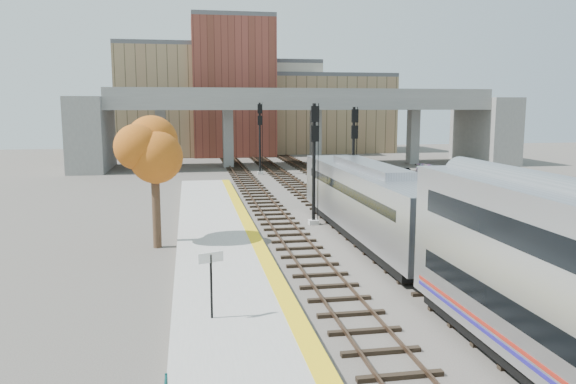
{
  "coord_description": "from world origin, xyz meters",
  "views": [
    {
      "loc": [
        -8.76,
        -24.17,
        7.41
      ],
      "look_at": [
        -3.17,
        7.44,
        2.5
      ],
      "focal_mm": 35.0,
      "sensor_mm": 36.0,
      "label": 1
    }
  ],
  "objects": [
    {
      "name": "ground",
      "position": [
        0.0,
        0.0,
        0.0
      ],
      "size": [
        160.0,
        160.0,
        0.0
      ],
      "primitive_type": "plane",
      "color": "#47423D",
      "rests_on": "ground"
    },
    {
      "name": "signal_mast_near",
      "position": [
        -1.1,
        9.79,
        3.87
      ],
      "size": [
        0.6,
        0.64,
        7.6
      ],
      "color": "#9E9E99",
      "rests_on": "ground"
    },
    {
      "name": "car_b",
      "position": [
        12.96,
        30.0,
        0.58
      ],
      "size": [
        1.26,
        3.3,
        1.08
      ],
      "primitive_type": "imported",
      "rotation": [
        0.0,
        0.0,
        -0.04
      ],
      "color": "#99999E",
      "rests_on": "parking_lot"
    },
    {
      "name": "signal_mast_far",
      "position": [
        -1.1,
        36.74,
        4.01
      ],
      "size": [
        0.6,
        0.64,
        7.81
      ],
      "color": "#9E9E99",
      "rests_on": "ground"
    },
    {
      "name": "parking_lot",
      "position": [
        14.0,
        28.0,
        0.02
      ],
      "size": [
        14.0,
        18.0,
        0.04
      ],
      "primitive_type": "cube",
      "color": "black",
      "rests_on": "ground"
    },
    {
      "name": "overpass",
      "position": [
        4.92,
        45.0,
        5.81
      ],
      "size": [
        54.0,
        12.0,
        9.5
      ],
      "color": "slate",
      "rests_on": "ground"
    },
    {
      "name": "buildings_far",
      "position": [
        1.26,
        66.57,
        7.88
      ],
      "size": [
        43.0,
        21.0,
        20.6
      ],
      "color": "#8E7752",
      "rests_on": "ground"
    },
    {
      "name": "signal_mast_mid",
      "position": [
        3.0,
        15.0,
        3.72
      ],
      "size": [
        0.6,
        0.64,
        7.37
      ],
      "color": "#9E9E99",
      "rests_on": "ground"
    },
    {
      "name": "car_c",
      "position": [
        16.68,
        32.38,
        0.6
      ],
      "size": [
        1.84,
        3.98,
        1.13
      ],
      "primitive_type": "imported",
      "rotation": [
        0.0,
        0.0,
        0.07
      ],
      "color": "#99999E",
      "rests_on": "parking_lot"
    },
    {
      "name": "tree",
      "position": [
        -10.53,
        5.58,
        5.34
      ],
      "size": [
        3.6,
        3.6,
        7.19
      ],
      "color": "#382619",
      "rests_on": "ground"
    },
    {
      "name": "car_a",
      "position": [
        9.05,
        24.72,
        0.58
      ],
      "size": [
        2.26,
        3.41,
        1.08
      ],
      "primitive_type": "imported",
      "rotation": [
        0.0,
        0.0,
        0.34
      ],
      "color": "#99999E",
      "rests_on": "parking_lot"
    },
    {
      "name": "station_sign",
      "position": [
        -8.14,
        -5.94,
        1.98
      ],
      "size": [
        0.86,
        0.38,
        2.27
      ],
      "rotation": [
        0.0,
        0.0,
        0.37
      ],
      "color": "black",
      "rests_on": "platform"
    },
    {
      "name": "tracks",
      "position": [
        0.93,
        12.5,
        0.08
      ],
      "size": [
        10.7,
        95.0,
        0.25
      ],
      "color": "black",
      "rests_on": "ground"
    },
    {
      "name": "yellow_strip",
      "position": [
        -5.35,
        0.0,
        0.35
      ],
      "size": [
        0.7,
        60.0,
        0.01
      ],
      "primitive_type": "cube",
      "color": "yellow",
      "rests_on": "platform"
    },
    {
      "name": "locomotive",
      "position": [
        1.0,
        5.26,
        2.28
      ],
      "size": [
        3.02,
        19.05,
        4.1
      ],
      "color": "#A8AAB2",
      "rests_on": "ground"
    },
    {
      "name": "platform",
      "position": [
        -7.25,
        0.0,
        0.17
      ],
      "size": [
        4.5,
        60.0,
        0.35
      ],
      "primitive_type": "cube",
      "color": "#9E9E99",
      "rests_on": "ground"
    }
  ]
}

